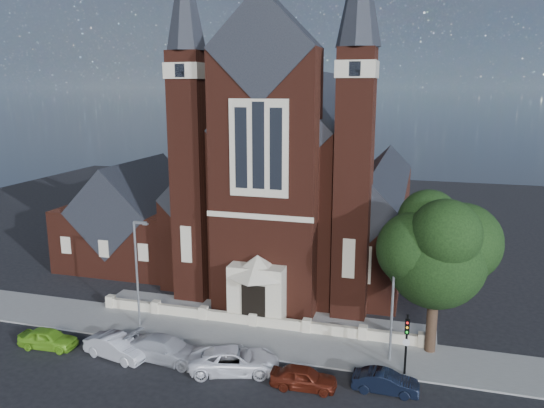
{
  "coord_description": "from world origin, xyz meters",
  "views": [
    {
      "loc": [
        11.3,
        -28.03,
        17.27
      ],
      "look_at": [
        -0.17,
        12.0,
        8.09
      ],
      "focal_mm": 35.0,
      "sensor_mm": 36.0,
      "label": 1
    }
  ],
  "objects_px": {
    "church": "(304,180)",
    "car_navy": "(385,382)",
    "street_lamp_right": "(394,295)",
    "traffic_signal": "(407,337)",
    "street_lamp_left": "(138,268)",
    "car_white_suv": "(234,360)",
    "parish_hall": "(138,222)",
    "car_dark_red": "(304,378)",
    "car_silver_a": "(117,347)",
    "car_lime_van": "(48,338)",
    "car_silver_b": "(166,349)",
    "street_tree": "(438,254)"
  },
  "relations": [
    {
      "from": "church",
      "to": "car_navy",
      "type": "bearing_deg",
      "value": -66.13
    },
    {
      "from": "street_lamp_right",
      "to": "traffic_signal",
      "type": "height_order",
      "value": "street_lamp_right"
    },
    {
      "from": "street_lamp_left",
      "to": "car_white_suv",
      "type": "relative_size",
      "value": 1.46
    },
    {
      "from": "parish_hall",
      "to": "car_navy",
      "type": "relative_size",
      "value": 3.18
    },
    {
      "from": "street_lamp_left",
      "to": "car_dark_red",
      "type": "distance_m",
      "value": 14.56
    },
    {
      "from": "car_silver_a",
      "to": "car_dark_red",
      "type": "height_order",
      "value": "car_silver_a"
    },
    {
      "from": "car_lime_van",
      "to": "car_silver_b",
      "type": "xyz_separation_m",
      "value": [
        8.46,
        0.68,
        0.09
      ]
    },
    {
      "from": "traffic_signal",
      "to": "parish_hall",
      "type": "bearing_deg",
      "value": 150.02
    },
    {
      "from": "street_lamp_left",
      "to": "car_navy",
      "type": "distance_m",
      "value": 18.69
    },
    {
      "from": "street_lamp_left",
      "to": "car_navy",
      "type": "height_order",
      "value": "street_lamp_left"
    },
    {
      "from": "parish_hall",
      "to": "car_lime_van",
      "type": "xyz_separation_m",
      "value": [
        3.66,
        -18.5,
        -3.33
      ]
    },
    {
      "from": "car_dark_red",
      "to": "street_lamp_right",
      "type": "bearing_deg",
      "value": -48.77
    },
    {
      "from": "car_silver_b",
      "to": "car_white_suv",
      "type": "distance_m",
      "value": 4.7
    },
    {
      "from": "church",
      "to": "car_silver_b",
      "type": "relative_size",
      "value": 6.56
    },
    {
      "from": "church",
      "to": "car_dark_red",
      "type": "relative_size",
      "value": 8.88
    },
    {
      "from": "car_white_suv",
      "to": "street_lamp_left",
      "type": "bearing_deg",
      "value": 48.77
    },
    {
      "from": "parish_hall",
      "to": "street_tree",
      "type": "distance_m",
      "value": 31.27
    },
    {
      "from": "parish_hall",
      "to": "street_tree",
      "type": "height_order",
      "value": "street_tree"
    },
    {
      "from": "traffic_signal",
      "to": "car_silver_a",
      "type": "bearing_deg",
      "value": -171.21
    },
    {
      "from": "street_lamp_right",
      "to": "car_silver_b",
      "type": "bearing_deg",
      "value": -164.74
    },
    {
      "from": "street_tree",
      "to": "car_navy",
      "type": "relative_size",
      "value": 2.79
    },
    {
      "from": "church",
      "to": "car_white_suv",
      "type": "height_order",
      "value": "church"
    },
    {
      "from": "car_lime_van",
      "to": "car_dark_red",
      "type": "distance_m",
      "value": 17.69
    },
    {
      "from": "parish_hall",
      "to": "car_dark_red",
      "type": "bearing_deg",
      "value": -40.98
    },
    {
      "from": "church",
      "to": "street_tree",
      "type": "xyz_separation_m",
      "value": [
        12.6,
        -17.23,
        -1.23
      ]
    },
    {
      "from": "car_lime_van",
      "to": "street_lamp_right",
      "type": "bearing_deg",
      "value": -82.05
    },
    {
      "from": "car_dark_red",
      "to": "church",
      "type": "bearing_deg",
      "value": 10.27
    },
    {
      "from": "parish_hall",
      "to": "car_silver_b",
      "type": "bearing_deg",
      "value": -55.77
    },
    {
      "from": "traffic_signal",
      "to": "car_silver_a",
      "type": "xyz_separation_m",
      "value": [
        -18.14,
        -2.8,
        -1.83
      ]
    },
    {
      "from": "parish_hall",
      "to": "car_silver_a",
      "type": "distance_m",
      "value": 20.66
    },
    {
      "from": "street_lamp_left",
      "to": "street_lamp_right",
      "type": "xyz_separation_m",
      "value": [
        18.0,
        0.0,
        0.0
      ]
    },
    {
      "from": "car_silver_a",
      "to": "car_white_suv",
      "type": "height_order",
      "value": "car_white_suv"
    },
    {
      "from": "church",
      "to": "parish_hall",
      "type": "bearing_deg",
      "value": -162.84
    },
    {
      "from": "street_lamp_left",
      "to": "car_silver_b",
      "type": "distance_m",
      "value": 6.74
    },
    {
      "from": "car_silver_b",
      "to": "car_navy",
      "type": "relative_size",
      "value": 1.39
    },
    {
      "from": "parish_hall",
      "to": "street_lamp_left",
      "type": "bearing_deg",
      "value": -59.98
    },
    {
      "from": "street_lamp_right",
      "to": "car_silver_a",
      "type": "xyz_separation_m",
      "value": [
        -17.23,
        -4.38,
        -3.85
      ]
    },
    {
      "from": "parish_hall",
      "to": "traffic_signal",
      "type": "bearing_deg",
      "value": -29.98
    },
    {
      "from": "traffic_signal",
      "to": "car_dark_red",
      "type": "relative_size",
      "value": 1.02
    },
    {
      "from": "car_silver_b",
      "to": "church",
      "type": "bearing_deg",
      "value": -4.07
    },
    {
      "from": "car_white_suv",
      "to": "car_dark_red",
      "type": "xyz_separation_m",
      "value": [
        4.54,
        -0.63,
        -0.1
      ]
    },
    {
      "from": "street_tree",
      "to": "car_dark_red",
      "type": "height_order",
      "value": "street_tree"
    },
    {
      "from": "street_tree",
      "to": "car_dark_red",
      "type": "distance_m",
      "value": 11.45
    },
    {
      "from": "church",
      "to": "car_silver_a",
      "type": "distance_m",
      "value": 25.5
    },
    {
      "from": "car_silver_a",
      "to": "car_silver_b",
      "type": "distance_m",
      "value": 3.31
    },
    {
      "from": "street_lamp_left",
      "to": "car_dark_red",
      "type": "bearing_deg",
      "value": -18.93
    },
    {
      "from": "church",
      "to": "car_silver_b",
      "type": "xyz_separation_m",
      "value": [
        -3.88,
        -22.75,
        -7.41
      ]
    },
    {
      "from": "street_tree",
      "to": "street_lamp_left",
      "type": "distance_m",
      "value": 20.71
    },
    {
      "from": "parish_hall",
      "to": "car_silver_a",
      "type": "height_order",
      "value": "parish_hall"
    },
    {
      "from": "car_dark_red",
      "to": "traffic_signal",
      "type": "bearing_deg",
      "value": -64.83
    }
  ]
}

